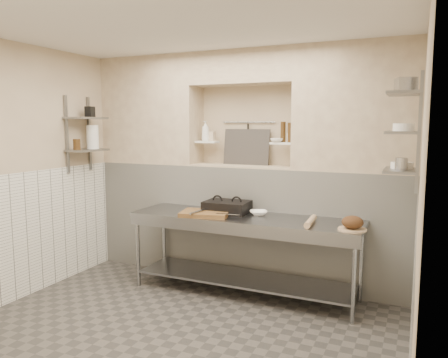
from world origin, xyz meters
The scene contains 48 objects.
floor centered at (0.00, 0.00, -0.05)m, with size 4.00×3.90×0.10m, color #494541.
ceiling centered at (0.00, 0.00, 2.85)m, with size 4.00×3.90×0.10m, color silver.
wall_left centered at (-2.05, 0.00, 1.40)m, with size 0.10×3.90×2.80m, color #C9B693.
wall_right centered at (2.05, 0.00, 1.40)m, with size 0.10×3.90×2.80m, color #C9B693.
wall_back centered at (0.00, 2.00, 1.40)m, with size 4.00×0.10×2.80m, color #C9B693.
backwall_lower centered at (0.00, 1.75, 0.70)m, with size 4.00×0.40×1.40m, color white.
alcove_sill centered at (0.00, 1.75, 1.41)m, with size 1.30×0.40×0.02m, color #C9B693.
backwall_pillar_left centered at (-1.33, 1.75, 2.10)m, with size 1.35×0.40×1.40m, color #C9B693.
backwall_pillar_right centered at (1.33, 1.75, 2.10)m, with size 1.35×0.40×1.40m, color #C9B693.
backwall_header centered at (0.00, 1.75, 2.60)m, with size 1.30×0.40×0.40m, color #C9B693.
wainscot_left centered at (-1.99, 0.00, 0.70)m, with size 0.02×3.90×1.40m, color white.
wainscot_right centered at (1.99, 0.00, 0.70)m, with size 0.02×3.90×1.40m, color white.
alcove_shelf_left centered at (-0.50, 1.75, 1.70)m, with size 0.28×0.16×0.03m, color white.
alcove_shelf_right centered at (0.50, 1.75, 1.70)m, with size 0.28×0.16×0.03m, color white.
utensil_rail centered at (0.00, 1.92, 1.95)m, with size 0.02×0.02×0.70m, color gray.
hanging_steel centered at (0.00, 1.90, 1.78)m, with size 0.02×0.02×0.30m, color black.
splash_panel centered at (0.00, 1.85, 1.64)m, with size 0.60×0.02×0.45m, color #383330.
shelf_rail_left_a centered at (-1.98, 1.25, 1.80)m, with size 0.03×0.03×0.95m, color slate.
shelf_rail_left_b centered at (-1.98, 0.85, 1.80)m, with size 0.03×0.03×0.95m, color slate.
wall_shelf_left_lower centered at (-1.84, 1.05, 1.60)m, with size 0.30×0.50×0.03m, color slate.
wall_shelf_left_upper centered at (-1.84, 1.05, 2.00)m, with size 0.30×0.50×0.03m, color slate.
shelf_rail_right_a centered at (1.98, 1.25, 1.85)m, with size 0.03×0.03×1.05m, color slate.
shelf_rail_right_b centered at (1.98, 0.85, 1.85)m, with size 0.03×0.03×1.05m, color slate.
wall_shelf_right_lower centered at (1.84, 1.05, 1.50)m, with size 0.30×0.50×0.03m, color slate.
wall_shelf_right_mid centered at (1.84, 1.05, 1.85)m, with size 0.30×0.50×0.03m, color slate.
wall_shelf_right_upper centered at (1.84, 1.05, 2.20)m, with size 0.30×0.50×0.03m, color slate.
prep_table centered at (0.23, 1.18, 0.64)m, with size 2.60×0.70×0.90m.
panini_press centered at (-0.03, 1.30, 0.97)m, with size 0.51×0.38×0.14m.
cutting_board centered at (-0.19, 1.06, 0.92)m, with size 0.53×0.37×0.05m, color brown.
knife_blade centered at (0.10, 1.02, 0.95)m, with size 0.26×0.03×0.01m, color gray.
tongs centered at (-0.23, 0.97, 0.96)m, with size 0.03×0.03×0.28m, color gray.
mixing_bowl centered at (0.35, 1.33, 0.92)m, with size 0.20×0.20×0.05m, color white.
rolling_pin centered at (1.00, 1.11, 0.93)m, with size 0.06×0.06×0.43m, color tan.
bread_board centered at (1.43, 1.03, 0.91)m, with size 0.28×0.28×0.02m, color tan.
bread_loaf centered at (1.43, 1.03, 0.98)m, with size 0.21×0.21×0.13m, color #4C2D19.
bottle_soap centered at (-0.52, 1.75, 1.84)m, with size 0.10×0.10×0.25m, color white.
jar_alcove centered at (-0.46, 1.79, 1.77)m, with size 0.08×0.08×0.12m, color #C9B693.
bowl_alcove centered at (0.44, 1.71, 1.74)m, with size 0.15×0.15×0.05m, color white.
condiment_a centered at (0.59, 1.74, 1.83)m, with size 0.06×0.06×0.23m, color #3A2510.
condiment_b centered at (0.49, 1.78, 1.83)m, with size 0.06×0.06×0.24m, color #3A2510.
condiment_c centered at (0.58, 1.76, 1.77)m, with size 0.06×0.06×0.11m, color white.
jug_left centered at (-1.84, 1.16, 1.76)m, with size 0.15×0.15×0.30m, color white.
jar_left centered at (-1.84, 0.87, 1.68)m, with size 0.09×0.09×0.13m, color #3A2510.
box_left_upper centered at (-1.84, 1.12, 2.08)m, with size 0.10×0.10×0.13m, color black.
bowl_right centered at (1.84, 1.12, 1.54)m, with size 0.20×0.20×0.06m, color white.
canister_right centered at (1.84, 0.97, 1.57)m, with size 0.11×0.11×0.11m, color gray.
bowl_right_mid centered at (1.84, 1.06, 1.90)m, with size 0.19×0.19×0.07m, color white.
basket_right centered at (1.84, 1.10, 2.28)m, with size 0.17×0.20×0.13m, color gray.
Camera 1 is at (1.98, -3.27, 1.92)m, focal length 35.00 mm.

